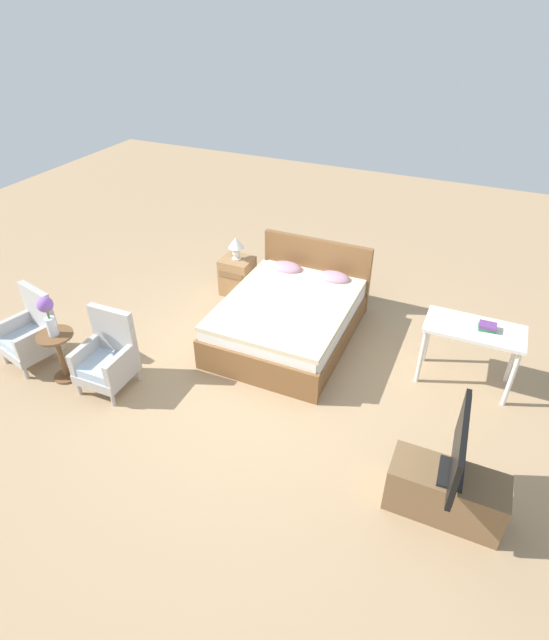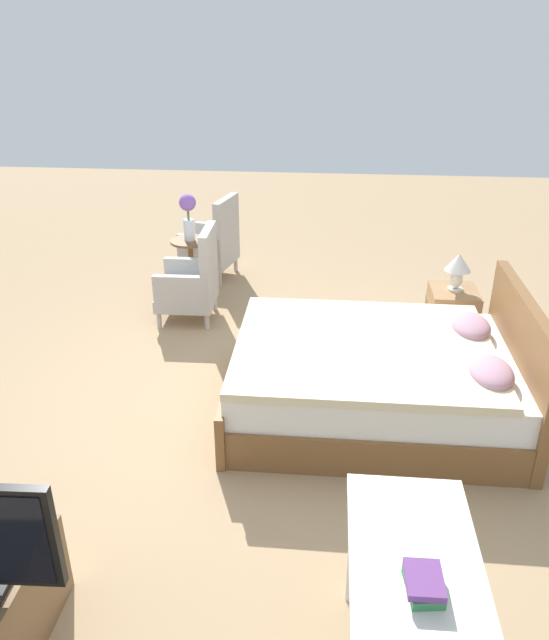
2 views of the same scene
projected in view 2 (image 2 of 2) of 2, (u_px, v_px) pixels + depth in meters
name	position (u px, v px, depth m)	size (l,w,h in m)	color
ground_plane	(253.00, 406.00, 4.75)	(16.00, 16.00, 0.00)	#A38460
bed	(380.00, 379.00, 4.54)	(1.54, 2.07, 0.96)	brown
armchair_by_window_left	(213.00, 245.00, 6.99)	(0.65, 0.65, 0.92)	#ADA8A3
armchair_by_window_right	(192.00, 283.00, 5.97)	(0.55, 0.55, 0.92)	#ADA8A3
side_table	(191.00, 261.00, 6.50)	(0.40, 0.40, 0.61)	brown
flower_vase	(188.00, 212.00, 6.27)	(0.17, 0.17, 0.48)	silver
nightstand	(451.00, 319.00, 5.49)	(0.44, 0.41, 0.55)	#997047
table_lamp	(458.00, 267.00, 5.28)	(0.22, 0.22, 0.33)	silver
vanity_desk	(414.00, 587.00, 2.46)	(1.04, 0.52, 0.76)	silver
book_stack	(424.00, 583.00, 2.29)	(0.20, 0.14, 0.07)	#337A47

